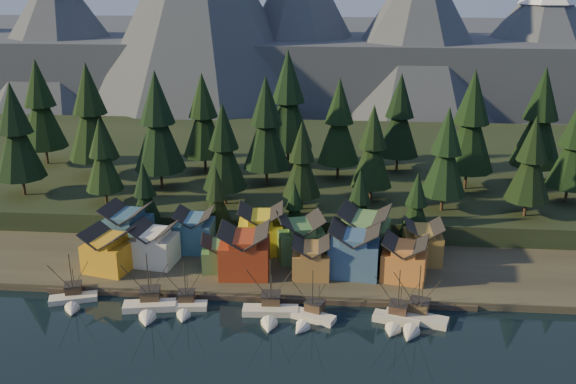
# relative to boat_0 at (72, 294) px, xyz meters

# --- Properties ---
(ground) EXTENTS (500.00, 500.00, 0.00)m
(ground) POSITION_rel_boat_0_xyz_m (33.62, -11.23, -1.96)
(ground) COLOR black
(ground) RESTS_ON ground
(shore_strip) EXTENTS (400.00, 50.00, 1.50)m
(shore_strip) POSITION_rel_boat_0_xyz_m (33.62, 28.77, -1.21)
(shore_strip) COLOR #312E24
(shore_strip) RESTS_ON ground
(hillside) EXTENTS (420.00, 100.00, 6.00)m
(hillside) POSITION_rel_boat_0_xyz_m (33.62, 78.77, 1.04)
(hillside) COLOR black
(hillside) RESTS_ON ground
(dock) EXTENTS (80.00, 4.00, 1.00)m
(dock) POSITION_rel_boat_0_xyz_m (33.62, 5.27, -1.46)
(dock) COLOR #4C4136
(dock) RESTS_ON ground
(mountain_ridge) EXTENTS (560.00, 190.00, 90.00)m
(mountain_ridge) POSITION_rel_boat_0_xyz_m (29.42, 202.36, 24.09)
(mountain_ridge) COLOR #4E5564
(mountain_ridge) RESTS_ON ground
(boat_0) EXTENTS (9.26, 9.70, 10.32)m
(boat_0) POSITION_rel_boat_0_xyz_m (0.00, 0.00, 0.00)
(boat_0) COLOR beige
(boat_0) RESTS_ON ground
(boat_1) EXTENTS (10.06, 10.64, 11.96)m
(boat_1) POSITION_rel_boat_0_xyz_m (14.83, -1.81, 0.38)
(boat_1) COLOR beige
(boat_1) RESTS_ON ground
(boat_2) EXTENTS (8.13, 8.70, 10.00)m
(boat_2) POSITION_rel_boat_0_xyz_m (21.20, -0.86, 0.02)
(boat_2) COLOR silver
(boat_2) RESTS_ON ground
(boat_3) EXTENTS (10.30, 11.13, 11.50)m
(boat_3) POSITION_rel_boat_0_xyz_m (36.66, -1.65, 0.19)
(boat_3) COLOR beige
(boat_3) RESTS_ON ground
(boat_4) EXTENTS (9.21, 9.66, 10.32)m
(boat_4) POSITION_rel_boat_0_xyz_m (43.56, -2.72, 0.00)
(boat_4) COLOR silver
(boat_4) RESTS_ON ground
(boat_5) EXTENTS (8.83, 9.41, 10.89)m
(boat_5) POSITION_rel_boat_0_xyz_m (58.61, -2.35, 0.22)
(boat_5) COLOR beige
(boat_5) RESTS_ON ground
(boat_6) EXTENTS (11.52, 12.00, 11.69)m
(boat_6) POSITION_rel_boat_0_xyz_m (61.92, -2.14, 0.14)
(boat_6) COLOR beige
(boat_6) RESTS_ON ground
(house_front_0) EXTENTS (10.09, 9.75, 8.45)m
(house_front_0) POSITION_rel_boat_0_xyz_m (3.12, 11.32, 3.98)
(house_front_0) COLOR gold
(house_front_0) RESTS_ON shore_strip
(house_front_1) EXTENTS (9.18, 8.90, 8.42)m
(house_front_1) POSITION_rel_boat_0_xyz_m (11.38, 15.03, 3.96)
(house_front_1) COLOR white
(house_front_1) RESTS_ON shore_strip
(house_front_2) EXTENTS (7.75, 7.79, 6.60)m
(house_front_2) POSITION_rel_boat_0_xyz_m (24.78, 13.82, 3.01)
(house_front_2) COLOR #4A7F45
(house_front_2) RESTS_ON shore_strip
(house_front_3) EXTENTS (10.09, 9.67, 9.69)m
(house_front_3) POSITION_rel_boat_0_xyz_m (30.16, 11.99, 4.63)
(house_front_3) COLOR #9B3318
(house_front_3) RESTS_ON shore_strip
(house_front_4) EXTENTS (7.35, 7.90, 7.28)m
(house_front_4) POSITION_rel_boat_0_xyz_m (43.12, 12.50, 3.36)
(house_front_4) COLOR #9F7138
(house_front_4) RESTS_ON shore_strip
(house_front_5) EXTENTS (10.52, 9.76, 10.03)m
(house_front_5) POSITION_rel_boat_0_xyz_m (51.52, 14.02, 4.80)
(house_front_5) COLOR #35577F
(house_front_5) RESTS_ON shore_strip
(house_front_6) EXTENTS (9.64, 9.29, 8.24)m
(house_front_6) POSITION_rel_boat_0_xyz_m (61.10, 12.67, 3.87)
(house_front_6) COLOR #BF6F31
(house_front_6) RESTS_ON shore_strip
(house_back_0) EXTENTS (10.06, 9.75, 9.78)m
(house_back_0) POSITION_rel_boat_0_xyz_m (3.62, 21.56, 4.67)
(house_back_0) COLOR #325777
(house_back_0) RESTS_ON shore_strip
(house_back_1) EXTENTS (7.92, 8.01, 8.75)m
(house_back_1) POSITION_rel_boat_0_xyz_m (17.92, 22.48, 4.13)
(house_back_1) COLOR #3B698D
(house_back_1) RESTS_ON shore_strip
(house_back_2) EXTENTS (9.91, 9.22, 9.80)m
(house_back_2) POSITION_rel_boat_0_xyz_m (32.03, 23.15, 4.68)
(house_back_2) COLOR yellow
(house_back_2) RESTS_ON shore_strip
(house_back_3) EXTENTS (10.93, 10.21, 9.34)m
(house_back_3) POSITION_rel_boat_0_xyz_m (40.50, 19.95, 4.44)
(house_back_3) COLOR #41713D
(house_back_3) RESTS_ON shore_strip
(house_back_4) EXTENTS (11.53, 11.22, 10.75)m
(house_back_4) POSITION_rel_boat_0_xyz_m (53.53, 21.50, 5.18)
(house_back_4) COLOR #578849
(house_back_4) RESTS_ON shore_strip
(house_back_5) EXTENTS (7.60, 7.69, 8.44)m
(house_back_5) POSITION_rel_boat_0_xyz_m (65.44, 20.70, 3.97)
(house_back_5) COLOR olive
(house_back_5) RESTS_ON shore_strip
(tree_hill_0) EXTENTS (11.89, 11.89, 27.70)m
(tree_hill_0) POSITION_rel_boat_0_xyz_m (-28.38, 40.77, 19.18)
(tree_hill_0) COLOR #332319
(tree_hill_0) RESTS_ON hillside
(tree_hill_1) EXTENTS (12.94, 12.94, 30.13)m
(tree_hill_1) POSITION_rel_boat_0_xyz_m (-16.38, 56.77, 20.51)
(tree_hill_1) COLOR #332319
(tree_hill_1) RESTS_ON hillside
(tree_hill_2) EXTENTS (8.78, 8.78, 20.45)m
(tree_hill_2) POSITION_rel_boat_0_xyz_m (-6.38, 36.77, 15.21)
(tree_hill_2) COLOR #332319
(tree_hill_2) RESTS_ON hillside
(tree_hill_3) EXTENTS (12.70, 12.70, 29.59)m
(tree_hill_3) POSITION_rel_boat_0_xyz_m (3.62, 48.77, 20.21)
(tree_hill_3) COLOR #332319
(tree_hill_3) RESTS_ON hillside
(tree_hill_4) EXTENTS (11.50, 11.50, 26.79)m
(tree_hill_4) POSITION_rel_boat_0_xyz_m (11.62, 63.77, 18.68)
(tree_hill_4) COLOR #332319
(tree_hill_4) RESTS_ON hillside
(tree_hill_5) EXTENTS (10.30, 10.30, 23.99)m
(tree_hill_5) POSITION_rel_boat_0_xyz_m (21.62, 38.77, 17.15)
(tree_hill_5) COLOR #332319
(tree_hill_5) RESTS_ON hillside
(tree_hill_6) EXTENTS (11.98, 11.98, 27.91)m
(tree_hill_6) POSITION_rel_boat_0_xyz_m (29.62, 53.77, 19.30)
(tree_hill_6) COLOR #332319
(tree_hill_6) RESTS_ON hillside
(tree_hill_7) EXTENTS (8.87, 8.87, 20.66)m
(tree_hill_7) POSITION_rel_boat_0_xyz_m (39.62, 36.77, 15.33)
(tree_hill_7) COLOR #332319
(tree_hill_7) RESTS_ON hillside
(tree_hill_8) EXTENTS (11.36, 11.36, 26.46)m
(tree_hill_8) POSITION_rel_boat_0_xyz_m (47.62, 60.77, 18.50)
(tree_hill_8) COLOR #332319
(tree_hill_8) RESTS_ON hillside
(tree_hill_9) EXTENTS (9.95, 9.95, 23.18)m
(tree_hill_9) POSITION_rel_boat_0_xyz_m (55.62, 43.77, 16.70)
(tree_hill_9) COLOR #332319
(tree_hill_9) RESTS_ON hillside
(tree_hill_10) EXTENTS (11.43, 11.43, 26.62)m
(tree_hill_10) POSITION_rel_boat_0_xyz_m (63.62, 68.77, 18.59)
(tree_hill_10) COLOR #332319
(tree_hill_10) RESTS_ON hillside
(tree_hill_11) EXTENTS (10.29, 10.29, 23.96)m
(tree_hill_11) POSITION_rel_boat_0_xyz_m (71.62, 38.77, 17.13)
(tree_hill_11) COLOR #332319
(tree_hill_11) RESTS_ON hillside
(tree_hill_12) EXTENTS (12.82, 12.82, 29.87)m
(tree_hill_12) POSITION_rel_boat_0_xyz_m (79.62, 54.77, 20.37)
(tree_hill_12) COLOR #332319
(tree_hill_12) RESTS_ON hillside
(tree_hill_13) EXTENTS (9.81, 9.81, 22.86)m
(tree_hill_13) POSITION_rel_boat_0_xyz_m (89.62, 36.77, 16.53)
(tree_hill_13) COLOR #332319
(tree_hill_13) RESTS_ON hillside
(tree_hill_14) EXTENTS (12.82, 12.82, 29.87)m
(tree_hill_14) POSITION_rel_boat_0_xyz_m (97.62, 60.77, 20.37)
(tree_hill_14) COLOR #332319
(tree_hill_14) RESTS_ON hillside
(tree_hill_15) EXTENTS (13.81, 13.81, 32.16)m
(tree_hill_15) POSITION_rel_boat_0_xyz_m (33.62, 70.77, 21.62)
(tree_hill_15) COLOR #332319
(tree_hill_15) RESTS_ON hillside
(tree_hill_16) EXTENTS (12.67, 12.67, 29.51)m
(tree_hill_16) POSITION_rel_boat_0_xyz_m (-34.38, 66.77, 20.17)
(tree_hill_16) COLOR #332319
(tree_hill_16) RESTS_ON hillside
(tree_hill_17) EXTENTS (10.39, 10.39, 24.21)m
(tree_hill_17) POSITION_rel_boat_0_xyz_m (101.62, 46.77, 17.27)
(tree_hill_17) COLOR #332319
(tree_hill_17) RESTS_ON hillside
(tree_shore_0) EXTENTS (7.36, 7.36, 17.15)m
(tree_shore_0) POSITION_rel_boat_0_xyz_m (5.62, 28.77, 8.90)
(tree_shore_0) COLOR #332319
(tree_shore_0) RESTS_ON shore_strip
(tree_shore_1) EXTENTS (7.13, 7.13, 16.62)m
(tree_shore_1) POSITION_rel_boat_0_xyz_m (21.62, 28.77, 8.61)
(tree_shore_1) COLOR #332319
(tree_shore_1) RESTS_ON shore_strip
(tree_shore_2) EXTENTS (5.86, 5.86, 13.65)m
(tree_shore_2) POSITION_rel_boat_0_xyz_m (38.62, 28.77, 6.98)
(tree_shore_2) COLOR #332319
(tree_shore_2) RESTS_ON shore_strip
(tree_shore_3) EXTENTS (7.25, 7.25, 16.90)m
(tree_shore_3) POSITION_rel_boat_0_xyz_m (52.62, 28.77, 8.76)
(tree_shore_3) COLOR #332319
(tree_shore_3) RESTS_ON shore_strip
(tree_shore_4) EXTENTS (7.08, 7.08, 16.50)m
(tree_shore_4) POSITION_rel_boat_0_xyz_m (64.62, 28.77, 8.55)
(tree_shore_4) COLOR #332319
(tree_shore_4) RESTS_ON shore_strip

